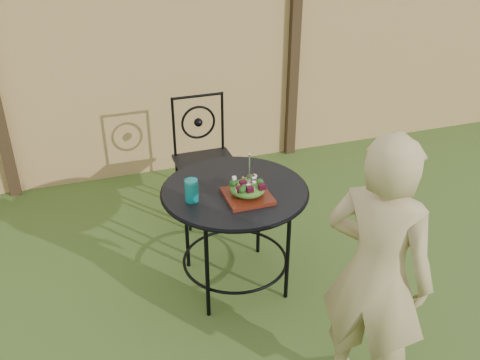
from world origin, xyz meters
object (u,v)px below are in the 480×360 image
Objects in this scene: patio_table at (235,208)px; patio_chair at (204,155)px; salad_plate at (248,196)px; diner at (376,275)px.

patio_chair is at bearing 86.46° from patio_table.
patio_chair reaches higher than salad_plate.
diner is (0.31, -1.99, 0.24)m from patio_chair.
patio_table is at bearing -17.05° from diner.
patio_chair is at bearing 88.91° from salad_plate.
patio_table is 0.20m from salad_plate.
diner is at bearing -81.14° from patio_chair.
patio_chair is at bearing -27.80° from diner.
diner is 0.96m from salad_plate.
diner is at bearing -69.95° from salad_plate.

